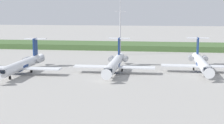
# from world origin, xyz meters

# --- Properties ---
(ground_plane) EXTENTS (500.00, 500.00, 0.00)m
(ground_plane) POSITION_xyz_m (0.00, 30.00, 0.00)
(ground_plane) COLOR #9E9B96
(grass_berm) EXTENTS (320.00, 20.00, 2.34)m
(grass_berm) POSITION_xyz_m (0.00, 70.81, 1.17)
(grass_berm) COLOR #426033
(grass_berm) RESTS_ON ground
(regional_jet_second) EXTENTS (22.81, 31.00, 9.00)m
(regional_jet_second) POSITION_xyz_m (-24.61, 7.24, 2.54)
(regional_jet_second) COLOR silver
(regional_jet_second) RESTS_ON ground
(regional_jet_third) EXTENTS (22.81, 31.00, 9.00)m
(regional_jet_third) POSITION_xyz_m (0.79, 12.54, 2.54)
(regional_jet_third) COLOR silver
(regional_jet_third) RESTS_ON ground
(regional_jet_fourth) EXTENTS (22.81, 31.00, 9.00)m
(regional_jet_fourth) POSITION_xyz_m (25.32, 17.29, 2.54)
(regional_jet_fourth) COLOR silver
(regional_jet_fourth) RESTS_ON ground
(antenna_mast) EXTENTS (4.40, 0.50, 25.97)m
(antenna_mast) POSITION_xyz_m (-1.81, 48.70, 10.73)
(antenna_mast) COLOR #B2B2B7
(antenna_mast) RESTS_ON ground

